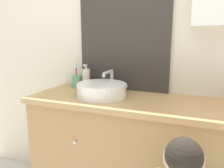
{
  "coord_description": "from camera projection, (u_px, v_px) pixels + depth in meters",
  "views": [
    {
      "loc": [
        0.36,
        -0.97,
        1.27
      ],
      "look_at": [
        -0.15,
        0.3,
        0.98
      ],
      "focal_mm": 35.0,
      "sensor_mm": 36.0,
      "label": 1
    }
  ],
  "objects": [
    {
      "name": "wall_back",
      "position": [
        152.0,
        36.0,
        1.56
      ],
      "size": [
        3.2,
        0.18,
        2.5
      ],
      "color": "beige",
      "rests_on": "ground_plane"
    },
    {
      "name": "vanity_counter",
      "position": [
        135.0,
        161.0,
        1.49
      ],
      "size": [
        1.44,
        0.5,
        0.88
      ],
      "color": "#A37A4C",
      "rests_on": "ground_plane"
    },
    {
      "name": "sink_basin",
      "position": [
        102.0,
        89.0,
        1.47
      ],
      "size": [
        0.33,
        0.39,
        0.16
      ],
      "color": "white",
      "rests_on": "vanity_counter"
    },
    {
      "name": "toothbrush_holder",
      "position": [
        77.0,
        81.0,
        1.74
      ],
      "size": [
        0.08,
        0.08,
        0.19
      ],
      "color": "#66B27F",
      "rests_on": "vanity_counter"
    },
    {
      "name": "soap_dispenser",
      "position": [
        86.0,
        79.0,
        1.68
      ],
      "size": [
        0.06,
        0.06,
        0.2
      ],
      "color": "beige",
      "rests_on": "vanity_counter"
    }
  ]
}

